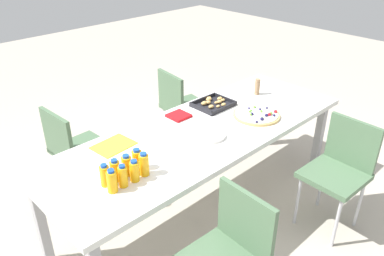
% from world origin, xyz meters
% --- Properties ---
extents(ground_plane, '(12.00, 12.00, 0.00)m').
position_xyz_m(ground_plane, '(0.00, 0.00, 0.00)').
color(ground_plane, '#B2A899').
extents(party_table, '(2.40, 0.84, 0.73)m').
position_xyz_m(party_table, '(0.00, 0.00, 0.67)').
color(party_table, silver).
rests_on(party_table, ground_plane).
extents(chair_far_left, '(0.42, 0.42, 0.83)m').
position_xyz_m(chair_far_left, '(-0.61, 0.79, 0.50)').
color(chair_far_left, '#4C6B4C').
rests_on(chair_far_left, ground_plane).
extents(chair_near_right, '(0.42, 0.42, 0.83)m').
position_xyz_m(chair_near_right, '(0.63, -0.77, 0.50)').
color(chair_near_right, '#4C6B4C').
rests_on(chair_near_right, ground_plane).
extents(chair_near_left, '(0.42, 0.42, 0.83)m').
position_xyz_m(chair_near_left, '(-0.55, -0.75, 0.50)').
color(chair_near_left, '#4C6B4C').
rests_on(chair_near_left, ground_plane).
extents(chair_far_right, '(0.45, 0.45, 0.83)m').
position_xyz_m(chair_far_right, '(0.53, 0.81, 0.50)').
color(chair_far_right, '#4C6B4C').
rests_on(chair_far_right, ground_plane).
extents(juice_bottle_0, '(0.06, 0.06, 0.14)m').
position_xyz_m(juice_bottle_0, '(-0.86, -0.16, 0.80)').
color(juice_bottle_0, '#F8AE14').
rests_on(juice_bottle_0, party_table).
extents(juice_bottle_1, '(0.05, 0.05, 0.14)m').
position_xyz_m(juice_bottle_1, '(-0.79, -0.16, 0.80)').
color(juice_bottle_1, '#F9AF14').
rests_on(juice_bottle_1, party_table).
extents(juice_bottle_2, '(0.06, 0.06, 0.14)m').
position_xyz_m(juice_bottle_2, '(-0.71, -0.16, 0.80)').
color(juice_bottle_2, '#F8AE14').
rests_on(juice_bottle_2, party_table).
extents(juice_bottle_3, '(0.06, 0.06, 0.15)m').
position_xyz_m(juice_bottle_3, '(-0.63, -0.15, 0.80)').
color(juice_bottle_3, '#FAAD14').
rests_on(juice_bottle_3, party_table).
extents(juice_bottle_4, '(0.05, 0.05, 0.14)m').
position_xyz_m(juice_bottle_4, '(-0.86, -0.08, 0.80)').
color(juice_bottle_4, '#F9AC14').
rests_on(juice_bottle_4, party_table).
extents(juice_bottle_5, '(0.06, 0.06, 0.14)m').
position_xyz_m(juice_bottle_5, '(-0.79, -0.08, 0.80)').
color(juice_bottle_5, '#F9AE14').
rests_on(juice_bottle_5, party_table).
extents(juice_bottle_6, '(0.06, 0.06, 0.13)m').
position_xyz_m(juice_bottle_6, '(-0.71, -0.08, 0.80)').
color(juice_bottle_6, '#FAAE14').
rests_on(juice_bottle_6, party_table).
extents(juice_bottle_7, '(0.06, 0.06, 0.14)m').
position_xyz_m(juice_bottle_7, '(-0.63, -0.07, 0.80)').
color(juice_bottle_7, '#F9AD14').
rests_on(juice_bottle_7, party_table).
extents(fruit_pizza, '(0.36, 0.36, 0.05)m').
position_xyz_m(fruit_pizza, '(0.46, -0.13, 0.75)').
color(fruit_pizza, tan).
rests_on(fruit_pizza, party_table).
extents(snack_tray, '(0.30, 0.25, 0.04)m').
position_xyz_m(snack_tray, '(0.36, 0.23, 0.75)').
color(snack_tray, black).
rests_on(snack_tray, party_table).
extents(plate_stack, '(0.20, 0.20, 0.02)m').
position_xyz_m(plate_stack, '(-0.03, -0.11, 0.74)').
color(plate_stack, silver).
rests_on(plate_stack, party_table).
extents(napkin_stack, '(0.15, 0.15, 0.02)m').
position_xyz_m(napkin_stack, '(0.02, 0.27, 0.74)').
color(napkin_stack, red).
rests_on(napkin_stack, party_table).
extents(cardboard_tube, '(0.04, 0.04, 0.14)m').
position_xyz_m(cardboard_tube, '(0.79, 0.12, 0.80)').
color(cardboard_tube, '#9E7A56').
rests_on(cardboard_tube, party_table).
extents(paper_folder, '(0.28, 0.22, 0.01)m').
position_xyz_m(paper_folder, '(-0.58, 0.26, 0.74)').
color(paper_folder, yellow).
rests_on(paper_folder, party_table).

